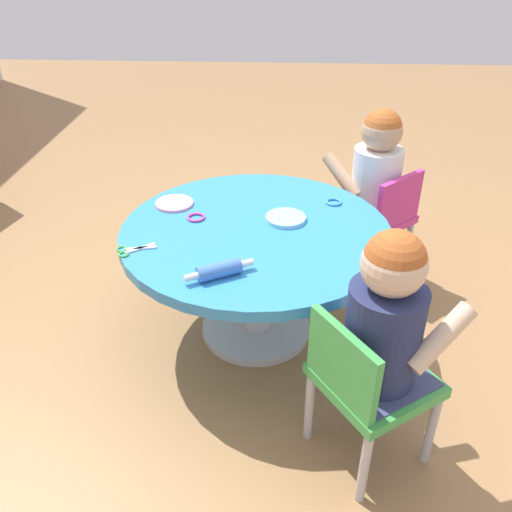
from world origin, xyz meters
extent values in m
plane|color=#9E7247|center=(0.00, 0.00, 0.00)|extent=(10.00, 10.00, 0.00)
cylinder|color=silver|center=(0.00, 0.00, 0.01)|extent=(0.44, 0.44, 0.03)
cylinder|color=silver|center=(0.00, 0.00, 0.22)|extent=(0.12, 0.12, 0.44)
cylinder|color=#338CD1|center=(0.00, 0.00, 0.46)|extent=(0.99, 0.99, 0.04)
cylinder|color=#B7B7BC|center=(-0.60, -0.56, 0.14)|extent=(0.03, 0.03, 0.28)
cylinder|color=#B7B7BC|center=(-0.38, -0.41, 0.14)|extent=(0.03, 0.03, 0.28)
cylinder|color=#B7B7BC|center=(-0.74, -0.34, 0.14)|extent=(0.03, 0.03, 0.28)
cylinder|color=#B7B7BC|center=(-0.53, -0.20, 0.14)|extent=(0.03, 0.03, 0.28)
cube|color=green|center=(-0.56, -0.38, 0.30)|extent=(0.42, 0.42, 0.04)
cube|color=green|center=(-0.64, -0.26, 0.43)|extent=(0.24, 0.17, 0.22)
cube|color=#3F4772|center=(-0.56, -0.38, 0.30)|extent=(0.37, 0.38, 0.04)
cylinder|color=navy|center=(-0.56, -0.38, 0.47)|extent=(0.21, 0.21, 0.30)
sphere|color=beige|center=(-0.56, -0.38, 0.70)|extent=(0.17, 0.17, 0.17)
sphere|color=#B25926|center=(-0.56, -0.38, 0.71)|extent=(0.16, 0.16, 0.16)
cylinder|color=beige|center=(-0.60, -0.52, 0.49)|extent=(0.16, 0.21, 0.17)
cylinder|color=beige|center=(-0.41, -0.40, 0.49)|extent=(0.16, 0.21, 0.17)
cylinder|color=#B7B7BC|center=(0.64, -0.50, 0.14)|extent=(0.03, 0.03, 0.28)
cylinder|color=#B7B7BC|center=(0.47, -0.31, 0.14)|extent=(0.03, 0.03, 0.28)
cylinder|color=#B7B7BC|center=(0.45, -0.68, 0.14)|extent=(0.03, 0.03, 0.28)
cylinder|color=#B7B7BC|center=(0.28, -0.49, 0.14)|extent=(0.03, 0.03, 0.28)
cube|color=#CC338C|center=(0.46, -0.50, 0.30)|extent=(0.42, 0.42, 0.04)
cube|color=#CC338C|center=(0.36, -0.59, 0.43)|extent=(0.20, 0.21, 0.22)
cube|color=#3F4772|center=(0.46, -0.50, 0.30)|extent=(0.38, 0.38, 0.04)
cylinder|color=white|center=(0.46, -0.50, 0.47)|extent=(0.21, 0.21, 0.30)
sphere|color=tan|center=(0.46, -0.50, 0.70)|extent=(0.17, 0.17, 0.17)
sphere|color=#B25926|center=(0.46, -0.50, 0.71)|extent=(0.16, 0.16, 0.16)
cylinder|color=tan|center=(0.61, -0.51, 0.49)|extent=(0.19, 0.19, 0.17)
cylinder|color=tan|center=(0.46, -0.35, 0.49)|extent=(0.19, 0.19, 0.17)
cylinder|color=#3F72CC|center=(-0.32, 0.10, 0.50)|extent=(0.11, 0.15, 0.05)
cylinder|color=white|center=(-0.36, 0.18, 0.50)|extent=(0.04, 0.05, 0.02)
cylinder|color=white|center=(-0.28, 0.02, 0.50)|extent=(0.04, 0.05, 0.02)
cube|color=silver|center=(-0.17, 0.39, 0.48)|extent=(0.08, 0.10, 0.01)
cube|color=silver|center=(-0.17, 0.39, 0.48)|extent=(0.04, 0.11, 0.01)
torus|color=green|center=(-0.21, 0.43, 0.48)|extent=(0.05, 0.05, 0.01)
torus|color=green|center=(-0.18, 0.45, 0.48)|extent=(0.05, 0.05, 0.01)
cylinder|color=#8CCCF2|center=(0.07, -0.11, 0.49)|extent=(0.15, 0.15, 0.02)
cylinder|color=pink|center=(0.18, 0.33, 0.48)|extent=(0.15, 0.15, 0.01)
torus|color=#3F99D8|center=(0.22, -0.30, 0.48)|extent=(0.07, 0.07, 0.01)
torus|color=#D83FA5|center=(0.06, 0.23, 0.48)|extent=(0.07, 0.07, 0.01)
camera|label=1|loc=(-1.69, -0.09, 1.42)|focal=37.28mm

